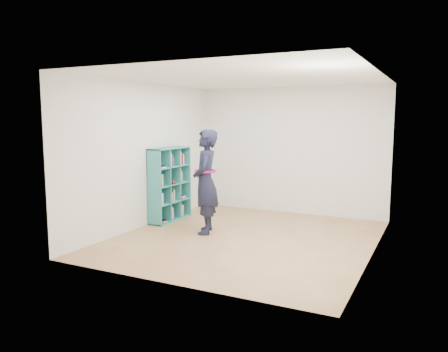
% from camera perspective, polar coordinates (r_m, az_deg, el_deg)
% --- Properties ---
extents(floor, '(4.50, 4.50, 0.00)m').
position_cam_1_polar(floor, '(7.28, 2.83, -8.10)').
color(floor, '#956643').
rests_on(floor, ground).
extents(ceiling, '(4.50, 4.50, 0.00)m').
position_cam_1_polar(ceiling, '(7.04, 2.97, 12.72)').
color(ceiling, white).
rests_on(ceiling, wall_back).
extents(wall_left, '(0.02, 4.50, 2.60)m').
position_cam_1_polar(wall_left, '(8.05, -10.27, 2.70)').
color(wall_left, silver).
rests_on(wall_left, floor).
extents(wall_right, '(0.02, 4.50, 2.60)m').
position_cam_1_polar(wall_right, '(6.51, 19.25, 1.28)').
color(wall_right, silver).
rests_on(wall_right, floor).
extents(wall_back, '(4.00, 0.02, 2.60)m').
position_cam_1_polar(wall_back, '(9.15, 8.56, 3.30)').
color(wall_back, silver).
rests_on(wall_back, floor).
extents(wall_front, '(4.00, 0.02, 2.60)m').
position_cam_1_polar(wall_front, '(5.08, -7.31, -0.02)').
color(wall_front, silver).
rests_on(wall_front, floor).
extents(bookshelf, '(0.31, 1.06, 1.41)m').
position_cam_1_polar(bookshelf, '(8.48, -7.24, -1.19)').
color(bookshelf, teal).
rests_on(bookshelf, floor).
extents(person, '(0.65, 0.77, 1.78)m').
position_cam_1_polar(person, '(7.44, -2.42, -0.73)').
color(person, black).
rests_on(person, floor).
extents(smartphone, '(0.06, 0.08, 0.13)m').
position_cam_1_polar(smartphone, '(7.53, -3.44, 0.26)').
color(smartphone, silver).
rests_on(smartphone, person).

